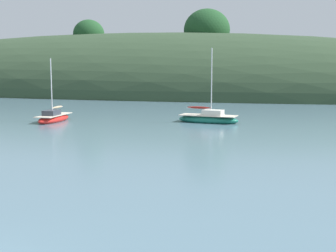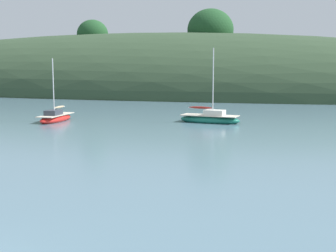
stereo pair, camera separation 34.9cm
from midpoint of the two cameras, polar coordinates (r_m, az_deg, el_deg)
far_shoreline_hill at (r=85.83m, az=-5.31°, el=4.22°), size 150.00×36.00×26.27m
sailboat_navy_dinghy at (r=40.98m, az=5.57°, el=0.93°), size 5.71×2.37×6.86m
sailboat_white_near at (r=42.99m, az=-13.78°, el=1.03°), size 2.16×5.22×5.94m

